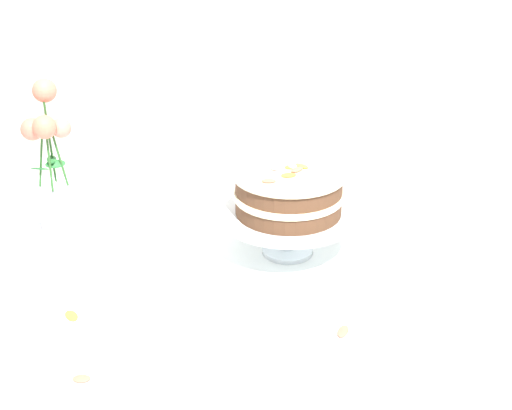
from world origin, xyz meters
TOP-DOWN VIEW (x-y plane):
  - dining_table at (0.00, -0.02)m, footprint 1.40×1.00m
  - linen_napkin at (0.11, -0.00)m, footprint 0.33×0.33m
  - cake_stand at (0.11, -0.00)m, footprint 0.29×0.29m
  - layer_cake at (0.11, -0.00)m, footprint 0.23×0.23m
  - flower_vase at (-0.39, 0.15)m, footprint 0.11×0.10m
  - loose_petal_0 at (-0.28, -0.39)m, footprint 0.03×0.03m
  - loose_petal_1 at (0.17, -0.30)m, footprint 0.03×0.04m
  - loose_petal_2 at (-0.32, -0.20)m, footprint 0.04×0.05m

SIDE VIEW (x-z plane):
  - dining_table at x=0.00m, z-range 0.28..1.02m
  - linen_napkin at x=0.11m, z-range 0.74..0.74m
  - loose_petal_2 at x=-0.32m, z-range 0.74..0.74m
  - loose_petal_0 at x=-0.28m, z-range 0.74..0.75m
  - loose_petal_1 at x=0.17m, z-range 0.74..0.75m
  - cake_stand at x=0.11m, z-range 0.77..0.87m
  - flower_vase at x=-0.39m, z-range 0.71..1.06m
  - layer_cake at x=0.11m, z-range 0.84..0.95m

